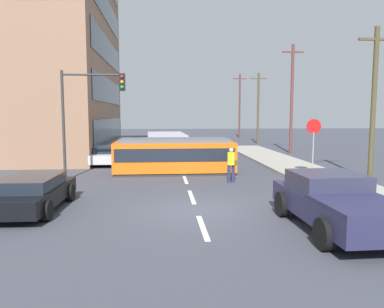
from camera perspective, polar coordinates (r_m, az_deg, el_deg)
ground_plane at (r=22.70m, az=-1.69°, el=-2.15°), size 120.00×120.00×0.00m
sidewalk_curb_right at (r=20.34m, az=18.48°, el=-3.24°), size 3.20×36.00×0.14m
lane_stripe_0 at (r=11.00m, az=1.65°, el=-11.13°), size 0.16×2.40×0.01m
lane_stripe_1 at (r=14.85m, az=-0.06°, el=-6.57°), size 0.16×2.40×0.01m
lane_stripe_2 at (r=18.76m, az=-1.05°, el=-3.89°), size 0.16×2.40×0.01m
lane_stripe_3 at (r=26.77m, az=-2.15°, el=-0.88°), size 0.16×2.40×0.01m
lane_stripe_4 at (r=32.73m, az=-2.61°, el=0.40°), size 0.16×2.40×0.01m
corner_building at (r=33.76m, az=-26.44°, el=13.56°), size 15.73×17.36×16.00m
streetcar_tram at (r=20.68m, az=-2.70°, el=-0.18°), size 6.58×2.56×1.93m
city_bus at (r=25.80m, az=-3.96°, el=1.32°), size 2.73×5.95×1.94m
pedestrian_crossing at (r=17.89m, az=6.02°, el=-1.37°), size 0.47×0.36×1.67m
pickup_truck_parked at (r=11.35m, az=20.97°, el=-6.85°), size 2.34×5.03×1.55m
parked_sedan_near at (r=13.78m, az=-23.24°, el=-5.43°), size 2.11×4.48×1.19m
parked_sedan_mid at (r=24.92m, az=-13.10°, el=-0.12°), size 2.09×4.17×1.19m
stop_sign at (r=20.04m, az=18.07°, el=2.76°), size 0.76×0.07×2.88m
traffic_light_mast at (r=19.09m, az=-15.68°, el=7.38°), size 3.10×0.33×5.37m
utility_pole_near at (r=20.37m, az=26.00°, el=7.27°), size 1.80×0.24×7.43m
utility_pole_mid at (r=32.22m, az=15.00°, el=8.36°), size 1.80×0.24×8.90m
utility_pole_far at (r=41.61m, az=10.07°, el=7.08°), size 1.80×0.24×7.69m
utility_pole_distant at (r=51.08m, az=7.28°, el=7.43°), size 1.80×0.24×8.57m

